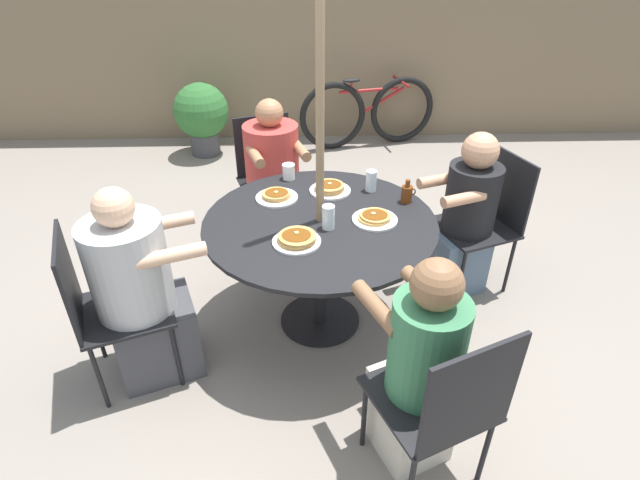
{
  "coord_description": "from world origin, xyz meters",
  "views": [
    {
      "loc": [
        -0.08,
        -2.4,
        2.15
      ],
      "look_at": [
        0.0,
        0.0,
        0.61
      ],
      "focal_mm": 28.0,
      "sensor_mm": 36.0,
      "label": 1
    }
  ],
  "objects": [
    {
      "name": "ground_plane",
      "position": [
        0.0,
        0.0,
        0.0
      ],
      "size": [
        12.0,
        12.0,
        0.0
      ],
      "primitive_type": "plane",
      "color": "gray"
    },
    {
      "name": "back_fence",
      "position": [
        0.0,
        3.26,
        0.92
      ],
      "size": [
        10.0,
        0.06,
        1.83
      ],
      "primitive_type": "cube",
      "color": "#7A664C",
      "rests_on": "ground"
    },
    {
      "name": "patio_table",
      "position": [
        0.0,
        0.0,
        0.64
      ],
      "size": [
        1.31,
        1.31,
        0.74
      ],
      "color": "black",
      "rests_on": "ground"
    },
    {
      "name": "umbrella_pole",
      "position": [
        0.0,
        0.0,
        1.22
      ],
      "size": [
        0.04,
        0.04,
        2.44
      ],
      "primitive_type": "cylinder",
      "color": "#846B4C",
      "rests_on": "ground"
    },
    {
      "name": "patio_chair_north",
      "position": [
        -0.37,
        1.13,
        0.52
      ],
      "size": [
        0.57,
        0.57,
        0.92
      ],
      "rotation": [
        0.0,
        0.0,
        -2.83
      ],
      "color": "black",
      "rests_on": "ground"
    },
    {
      "name": "diner_north",
      "position": [
        -0.31,
        0.95,
        0.5
      ],
      "size": [
        0.51,
        0.57,
        1.13
      ],
      "rotation": [
        0.0,
        0.0,
        -2.83
      ],
      "color": "gray",
      "rests_on": "ground"
    },
    {
      "name": "patio_chair_east",
      "position": [
        -1.11,
        -0.42,
        0.52
      ],
      "size": [
        0.58,
        0.58,
        0.92
      ],
      "rotation": [
        0.0,
        0.0,
        -1.21
      ],
      "color": "black",
      "rests_on": "ground"
    },
    {
      "name": "diner_east",
      "position": [
        -0.94,
        -0.35,
        0.51
      ],
      "size": [
        0.62,
        0.54,
        1.14
      ],
      "rotation": [
        0.0,
        0.0,
        -1.21
      ],
      "color": "#3D3D42",
      "rests_on": "ground"
    },
    {
      "name": "patio_chair_south",
      "position": [
        0.46,
        -1.09,
        0.52
      ],
      "size": [
        0.59,
        0.59,
        0.92
      ],
      "rotation": [
        0.0,
        0.0,
        0.4
      ],
      "color": "black",
      "rests_on": "ground"
    },
    {
      "name": "diner_south",
      "position": [
        0.39,
        -0.92,
        0.52
      ],
      "size": [
        0.47,
        0.56,
        1.11
      ],
      "rotation": [
        0.0,
        0.0,
        0.4
      ],
      "color": "beige",
      "rests_on": "ground"
    },
    {
      "name": "patio_chair_west",
      "position": [
        1.12,
        0.4,
        0.52
      ],
      "size": [
        0.58,
        0.58,
        0.92
      ],
      "rotation": [
        0.0,
        0.0,
        -4.37
      ],
      "color": "black",
      "rests_on": "ground"
    },
    {
      "name": "diner_west",
      "position": [
        0.95,
        0.34,
        0.51
      ],
      "size": [
        0.52,
        0.46,
        1.11
      ],
      "rotation": [
        0.0,
        0.0,
        -4.37
      ],
      "color": "slate",
      "rests_on": "ground"
    },
    {
      "name": "pancake_plate_a",
      "position": [
        0.07,
        0.35,
        0.76
      ],
      "size": [
        0.25,
        0.25,
        0.06
      ],
      "color": "white",
      "rests_on": "patio_table"
    },
    {
      "name": "pancake_plate_b",
      "position": [
        -0.13,
        -0.23,
        0.76
      ],
      "size": [
        0.25,
        0.25,
        0.06
      ],
      "color": "white",
      "rests_on": "patio_table"
    },
    {
      "name": "pancake_plate_c",
      "position": [
        -0.25,
        0.27,
        0.76
      ],
      "size": [
        0.25,
        0.25,
        0.05
      ],
      "color": "white",
      "rests_on": "patio_table"
    },
    {
      "name": "pancake_plate_d",
      "position": [
        0.3,
        -0.02,
        0.76
      ],
      "size": [
        0.25,
        0.25,
        0.05
      ],
      "color": "white",
      "rests_on": "patio_table"
    },
    {
      "name": "syrup_bottle",
      "position": [
        0.52,
        0.2,
        0.79
      ],
      "size": [
        0.09,
        0.07,
        0.14
      ],
      "color": "#602D0F",
      "rests_on": "patio_table"
    },
    {
      "name": "coffee_cup",
      "position": [
        -0.18,
        0.54,
        0.79
      ],
      "size": [
        0.08,
        0.08,
        0.1
      ],
      "color": "white",
      "rests_on": "patio_table"
    },
    {
      "name": "drinking_glass_a",
      "position": [
        0.33,
        0.36,
        0.8
      ],
      "size": [
        0.07,
        0.07,
        0.13
      ],
      "primitive_type": "cylinder",
      "color": "silver",
      "rests_on": "patio_table"
    },
    {
      "name": "drinking_glass_b",
      "position": [
        0.04,
        -0.08,
        0.81
      ],
      "size": [
        0.07,
        0.07,
        0.13
      ],
      "primitive_type": "cylinder",
      "color": "silver",
      "rests_on": "patio_table"
    },
    {
      "name": "bicycle",
      "position": [
        0.63,
        2.94,
        0.38
      ],
      "size": [
        1.52,
        0.5,
        0.76
      ],
      "rotation": [
        0.0,
        0.0,
        0.22
      ],
      "color": "black",
      "rests_on": "ground"
    },
    {
      "name": "potted_shrub",
      "position": [
        -1.15,
        2.75,
        0.44
      ],
      "size": [
        0.57,
        0.57,
        0.76
      ],
      "color": "#3D3D3F",
      "rests_on": "ground"
    }
  ]
}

